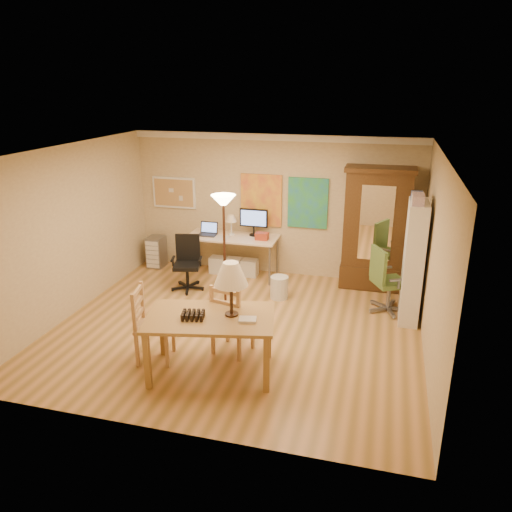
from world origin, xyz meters
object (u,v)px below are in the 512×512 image
(armoire, at_px, (375,237))
(bookshelf, at_px, (413,262))
(computer_desk, at_px, (235,251))
(office_chair_green, at_px, (386,294))
(office_chair_black, at_px, (188,275))
(dining_table, at_px, (218,305))

(armoire, height_order, bookshelf, armoire)
(computer_desk, distance_m, office_chair_green, 3.05)
(computer_desk, height_order, office_chair_green, computer_desk)
(computer_desk, xyz_separation_m, office_chair_black, (-0.62, -0.90, -0.22))
(office_chair_black, distance_m, bookshelf, 3.94)
(office_chair_green, height_order, armoire, armoire)
(computer_desk, relative_size, bookshelf, 0.91)
(office_chair_black, relative_size, armoire, 0.45)
(bookshelf, bearing_deg, office_chair_green, 152.63)
(office_chair_green, bearing_deg, computer_desk, 162.01)
(armoire, bearing_deg, dining_table, -117.50)
(dining_table, xyz_separation_m, bookshelf, (2.42, 2.26, -0.01))
(dining_table, height_order, computer_desk, dining_table)
(computer_desk, bearing_deg, office_chair_black, -124.66)
(office_chair_black, bearing_deg, computer_desk, 55.34)
(office_chair_green, distance_m, bookshelf, 0.76)
(dining_table, bearing_deg, office_chair_green, 49.66)
(office_chair_black, relative_size, office_chair_green, 0.90)
(computer_desk, relative_size, office_chair_black, 1.76)
(computer_desk, height_order, office_chair_black, computer_desk)
(dining_table, bearing_deg, office_chair_black, 120.43)
(dining_table, xyz_separation_m, office_chair_black, (-1.45, 2.47, -0.69))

